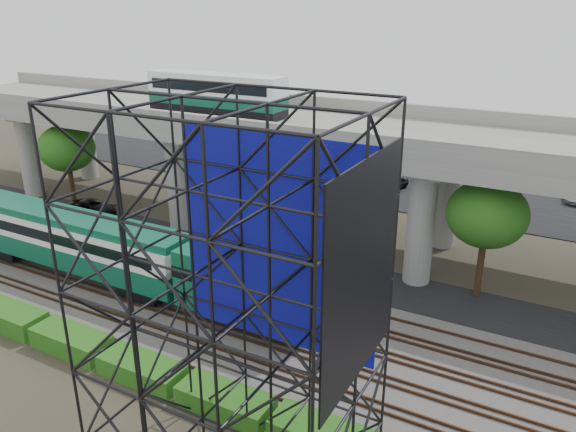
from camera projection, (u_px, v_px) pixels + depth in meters
The scene contains 13 objects.
ground at pixel (182, 332), 32.17m from camera, with size 140.00×140.00×0.00m, color #474233.
ballast_bed at pixel (203, 314), 33.78m from camera, with size 90.00×12.00×0.20m, color slate.
service_road at pixel (273, 262), 40.78m from camera, with size 90.00×5.00×0.08m, color black.
parking_lot at pixel (382, 179), 60.09m from camera, with size 90.00×18.00×0.08m, color black.
harbor_water at pixel (436, 139), 78.17m from camera, with size 140.00×40.00×0.03m, color #3E5067.
rail_tracks at pixel (202, 312), 33.71m from camera, with size 90.00×9.52×0.16m.
commuter_train at pixel (93, 244), 36.67m from camera, with size 29.30×3.06×4.30m.
overpass at pixel (301, 136), 42.68m from camera, with size 80.00×12.00×12.40m.
scaffold_tower at pixel (232, 325), 18.87m from camera, with size 9.36×6.36×15.00m.
hedge_strip at pixel (142, 368), 27.99m from camera, with size 34.60×1.80×1.20m.
trees at pixel (257, 162), 45.56m from camera, with size 40.94×16.94×7.69m.
suv at pixel (93, 208), 49.33m from camera, with size 2.33×5.06×1.41m, color black.
parked_cars at pixel (405, 177), 58.54m from camera, with size 38.43×9.31×1.25m.
Camera 1 is at (18.62, -21.44, 17.60)m, focal length 35.00 mm.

